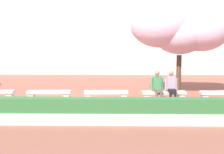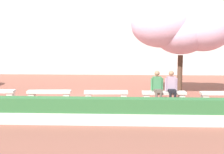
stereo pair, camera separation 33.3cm
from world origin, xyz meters
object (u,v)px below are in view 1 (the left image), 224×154
(stone_bench_east_end, at_px, (164,95))
(person_seated_left, at_px, (157,85))
(stone_bench_near_east, at_px, (106,95))
(stone_bench_far_east, at_px, (222,95))
(cherry_tree_main, at_px, (180,30))
(person_seated_right, at_px, (171,85))
(stone_bench_center, at_px, (49,94))

(stone_bench_east_end, height_order, person_seated_left, person_seated_left)
(stone_bench_near_east, distance_m, stone_bench_far_east, 4.68)
(cherry_tree_main, bearing_deg, stone_bench_near_east, -153.73)
(person_seated_right, bearing_deg, stone_bench_east_end, 169.44)
(cherry_tree_main, bearing_deg, stone_bench_far_east, -47.21)
(stone_bench_far_east, bearing_deg, stone_bench_near_east, 180.00)
(stone_bench_center, xyz_separation_m, stone_bench_near_east, (2.34, 0.00, 0.00))
(stone_bench_far_east, distance_m, person_seated_right, 2.09)
(person_seated_left, bearing_deg, person_seated_right, -0.02)
(person_seated_right, xyz_separation_m, cherry_tree_main, (0.59, 1.64, 2.24))
(stone_bench_far_east, xyz_separation_m, person_seated_left, (-2.61, -0.05, 0.40))
(stone_bench_far_east, xyz_separation_m, cherry_tree_main, (-1.47, 1.58, 2.64))
(person_seated_right, height_order, cherry_tree_main, cherry_tree_main)
(stone_bench_near_east, xyz_separation_m, stone_bench_east_end, (2.34, 0.00, 0.00))
(stone_bench_near_east, relative_size, stone_bench_east_end, 1.00)
(stone_bench_center, relative_size, stone_bench_far_east, 1.00)
(person_seated_right, relative_size, cherry_tree_main, 0.29)
(person_seated_left, distance_m, person_seated_right, 0.56)
(stone_bench_center, height_order, person_seated_left, person_seated_left)
(stone_bench_far_east, xyz_separation_m, person_seated_right, (-2.05, -0.05, 0.40))
(stone_bench_east_end, relative_size, person_seated_left, 1.38)
(stone_bench_near_east, bearing_deg, cherry_tree_main, 26.27)
(stone_bench_east_end, bearing_deg, stone_bench_near_east, -180.00)
(stone_bench_near_east, bearing_deg, stone_bench_east_end, 0.00)
(stone_bench_center, bearing_deg, stone_bench_near_east, 0.00)
(stone_bench_near_east, height_order, stone_bench_east_end, same)
(stone_bench_center, distance_m, stone_bench_east_end, 4.68)
(person_seated_left, xyz_separation_m, person_seated_right, (0.56, -0.00, 0.00))
(stone_bench_east_end, height_order, cherry_tree_main, cherry_tree_main)
(person_seated_left, bearing_deg, cherry_tree_main, 54.99)
(stone_bench_far_east, bearing_deg, cherry_tree_main, 132.79)
(stone_bench_near_east, relative_size, stone_bench_far_east, 1.00)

